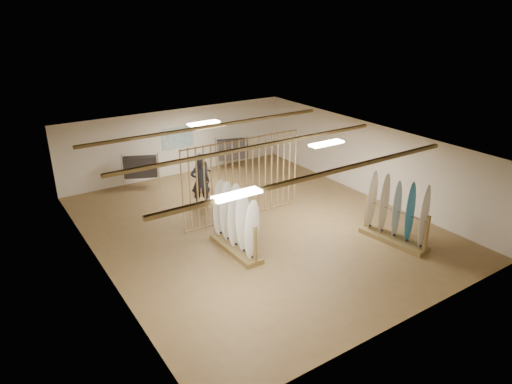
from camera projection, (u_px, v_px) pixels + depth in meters
floor at (256, 225)px, 15.12m from camera, size 12.00×12.00×0.00m
ceiling at (256, 144)px, 14.05m from camera, size 12.00×12.00×0.00m
wall_back at (178, 142)px, 19.21m from camera, size 12.00×0.00×12.00m
wall_front at (407, 271)px, 9.95m from camera, size 12.00×0.00×12.00m
wall_left at (98, 225)px, 12.04m from camera, size 0.00×12.00×12.00m
wall_right at (367, 159)px, 17.12m from camera, size 0.00×12.00×12.00m
ceiling_slats at (256, 147)px, 14.08m from camera, size 9.50×6.12×0.10m
light_panels at (256, 146)px, 14.07m from camera, size 1.20×0.35×0.06m
bamboo_partition at (243, 179)px, 15.20m from camera, size 4.45×0.05×2.78m
poster at (178, 138)px, 19.12m from camera, size 1.40×0.03×0.90m
rack_left at (235, 230)px, 13.29m from camera, size 0.60×2.18×2.06m
rack_right at (395, 221)px, 13.82m from camera, size 0.87×2.24×2.07m
clothing_rack_a at (140, 167)px, 17.68m from camera, size 1.29×0.83×1.45m
clothing_rack_b at (232, 149)px, 19.72m from camera, size 1.35×0.74×1.51m
shopper_a at (200, 179)px, 16.18m from camera, size 0.92×0.80×2.11m
shopper_b at (203, 170)px, 17.39m from camera, size 1.10×1.01×1.83m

